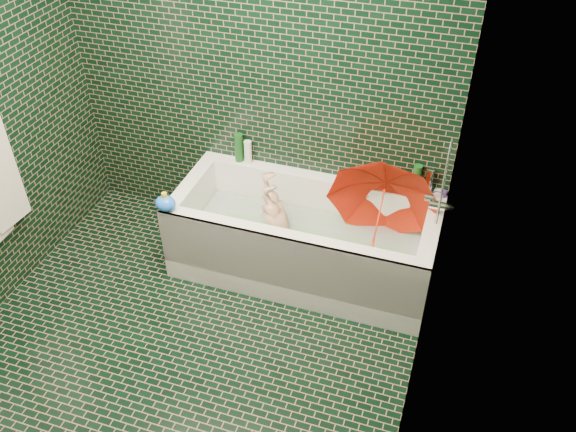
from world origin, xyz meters
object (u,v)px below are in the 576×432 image
(bathtub, at_px, (303,246))
(rubber_duck, at_px, (415,187))
(child, at_px, (281,230))
(bath_toy, at_px, (166,203))
(umbrella, at_px, (379,214))

(bathtub, height_order, rubber_duck, rubber_duck)
(child, bearing_deg, bath_toy, -81.61)
(child, height_order, rubber_duck, rubber_duck)
(child, relative_size, umbrella, 1.18)
(bathtub, bearing_deg, bath_toy, -157.98)
(rubber_duck, relative_size, bath_toy, 0.74)
(child, xyz_separation_m, bath_toy, (-0.65, -0.32, 0.30))
(bathtub, distance_m, umbrella, 0.59)
(rubber_duck, bearing_deg, bathtub, -129.75)
(bathtub, xyz_separation_m, bath_toy, (-0.80, -0.32, 0.40))
(umbrella, xyz_separation_m, bath_toy, (-1.27, -0.36, 0.04))
(umbrella, height_order, rubber_duck, umbrella)
(umbrella, distance_m, rubber_duck, 0.36)
(bathtub, bearing_deg, umbrella, 4.97)
(umbrella, bearing_deg, child, -172.13)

